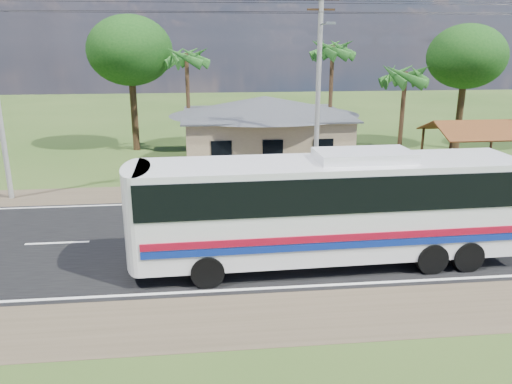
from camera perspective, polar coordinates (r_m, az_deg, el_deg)
ground at (r=21.08m, az=2.55°, el=-4.89°), size 120.00×120.00×0.00m
road at (r=21.07m, az=2.55°, el=-4.87°), size 120.00×16.00×0.03m
house at (r=32.99m, az=0.98°, el=7.89°), size 12.40×10.00×5.00m
waiting_shed at (r=32.51m, az=23.67°, el=6.49°), size 5.20×4.48×3.35m
concrete_barrier at (r=30.02m, az=24.15°, el=1.19°), size 7.00×0.30×0.90m
utility_poles at (r=26.52m, az=6.44°, el=12.37°), size 32.80×2.22×11.00m
palm_near at (r=32.88m, az=16.70°, el=12.55°), size 2.80×2.80×6.70m
palm_mid at (r=35.98m, az=8.74°, el=15.68°), size 2.80×2.80×8.20m
palm_far at (r=35.37m, az=-7.96°, el=14.91°), size 2.80×2.80×7.70m
tree_behind_house at (r=37.68m, az=-14.21°, el=15.36°), size 6.00×6.00×9.61m
tree_behind_shed at (r=40.13m, az=22.91°, el=14.02°), size 5.60×5.60×9.02m
coach_bus at (r=17.84m, az=8.55°, el=-1.04°), size 13.51×3.22×4.17m
motorcycle at (r=26.92m, az=5.10°, el=1.08°), size 2.00×0.93×1.01m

